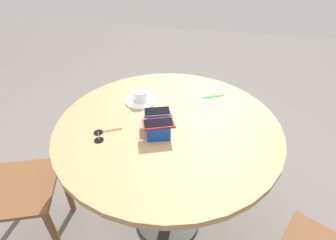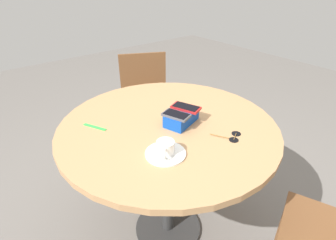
% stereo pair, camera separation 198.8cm
% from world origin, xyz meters
% --- Properties ---
extents(ground_plane, '(8.00, 8.00, 0.00)m').
position_xyz_m(ground_plane, '(0.00, 0.00, 0.00)').
color(ground_plane, slate).
extents(round_table, '(1.07, 1.07, 0.78)m').
position_xyz_m(round_table, '(0.00, 0.00, 0.67)').
color(round_table, '#2D2D2D').
rests_on(round_table, ground_plane).
extents(phone_box, '(0.20, 0.15, 0.06)m').
position_xyz_m(phone_box, '(-0.05, 0.04, 0.81)').
color(phone_box, '#0F42AD').
rests_on(phone_box, round_table).
extents(phone_red, '(0.12, 0.16, 0.01)m').
position_xyz_m(phone_red, '(-0.10, 0.02, 0.85)').
color(phone_red, red).
rests_on(phone_red, phone_box).
extents(phone_gray, '(0.11, 0.14, 0.01)m').
position_xyz_m(phone_gray, '(-0.01, 0.05, 0.85)').
color(phone_gray, '#515156').
rests_on(phone_gray, phone_box).
extents(saucer, '(0.17, 0.17, 0.01)m').
position_xyz_m(saucer, '(0.16, 0.19, 0.79)').
color(saucer, white).
rests_on(saucer, round_table).
extents(coffee_cup, '(0.08, 0.09, 0.05)m').
position_xyz_m(coffee_cup, '(0.16, 0.19, 0.82)').
color(coffee_cup, white).
rests_on(coffee_cup, saucer).
extents(lanyard_strap, '(0.07, 0.12, 0.00)m').
position_xyz_m(lanyard_strap, '(0.30, -0.19, 0.78)').
color(lanyard_strap, green).
rests_on(lanyard_strap, round_table).
extents(sunglasses, '(0.12, 0.12, 0.01)m').
position_xyz_m(sunglasses, '(-0.16, 0.28, 0.78)').
color(sunglasses, black).
rests_on(sunglasses, round_table).
extents(chair_near_window, '(0.49, 0.49, 0.85)m').
position_xyz_m(chair_near_window, '(-0.30, 0.79, 0.45)').
color(chair_near_window, brown).
rests_on(chair_near_window, ground_plane).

